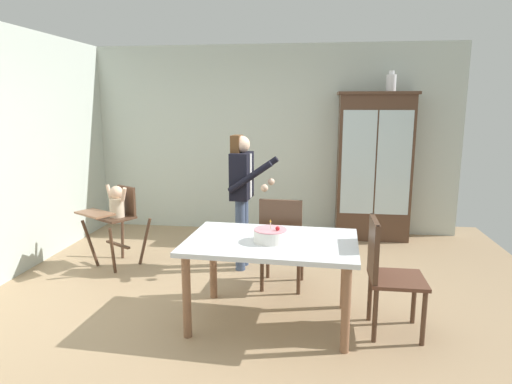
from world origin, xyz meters
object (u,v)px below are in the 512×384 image
at_px(adult_person, 242,185).
at_px(dining_chair_far_side, 282,237).
at_px(dining_chair_right_end, 385,268).
at_px(china_cabinet, 374,166).
at_px(dining_table, 271,251).
at_px(birthday_cake, 270,235).
at_px(ceramic_vase, 391,82).
at_px(high_chair_with_toddler, 116,211).

relative_size(adult_person, dining_chair_far_side, 1.59).
relative_size(adult_person, dining_chair_right_end, 1.59).
height_order(china_cabinet, dining_chair_right_end, china_cabinet).
bearing_deg(dining_chair_right_end, dining_table, 87.12).
bearing_deg(dining_chair_far_side, dining_table, 90.20).
relative_size(birthday_cake, dining_chair_far_side, 0.29).
bearing_deg(ceramic_vase, dining_chair_right_end, -98.29).
bearing_deg(adult_person, dining_chair_far_side, -134.87).
bearing_deg(ceramic_vase, dining_chair_far_side, -123.20).
xyz_separation_m(dining_table, dining_chair_far_side, (0.04, 0.69, -0.09)).
bearing_deg(china_cabinet, dining_chair_far_side, -119.64).
height_order(china_cabinet, dining_table, china_cabinet).
bearing_deg(dining_chair_far_side, adult_person, -46.47).
xyz_separation_m(dining_chair_far_side, dining_chair_right_end, (0.90, -0.75, 0.00)).
height_order(ceramic_vase, dining_chair_far_side, ceramic_vase).
bearing_deg(dining_chair_right_end, china_cabinet, -4.25).
distance_m(china_cabinet, dining_table, 2.94).
bearing_deg(dining_table, adult_person, 109.54).
relative_size(dining_table, dining_chair_right_end, 1.55).
height_order(high_chair_with_toddler, dining_chair_far_side, dining_chair_far_side).
distance_m(china_cabinet, adult_person, 2.13).
distance_m(china_cabinet, dining_chair_far_side, 2.32).
xyz_separation_m(china_cabinet, dining_chair_right_end, (-0.23, -2.73, -0.47)).
distance_m(ceramic_vase, dining_chair_far_side, 2.85).
bearing_deg(dining_chair_right_end, birthday_cake, 90.04).
xyz_separation_m(china_cabinet, dining_chair_far_side, (-1.12, -1.97, -0.47)).
xyz_separation_m(adult_person, dining_chair_right_end, (1.39, -1.33, -0.41)).
bearing_deg(china_cabinet, dining_chair_right_end, -94.76).
distance_m(china_cabinet, high_chair_with_toddler, 3.44).
bearing_deg(high_chair_with_toddler, dining_table, -0.21).
bearing_deg(china_cabinet, adult_person, -139.08).
distance_m(adult_person, dining_chair_right_end, 1.96).
height_order(high_chair_with_toddler, dining_chair_right_end, dining_chair_right_end).
xyz_separation_m(high_chair_with_toddler, dining_chair_far_side, (1.95, -0.46, -0.10)).
bearing_deg(dining_chair_far_side, birthday_cake, 90.04).
bearing_deg(high_chair_with_toddler, ceramic_vase, 56.06).
height_order(china_cabinet, dining_chair_far_side, china_cabinet).
relative_size(china_cabinet, dining_chair_right_end, 2.11).
xyz_separation_m(dining_table, birthday_cake, (-0.00, -0.05, 0.15)).
xyz_separation_m(adult_person, birthday_cake, (0.45, -1.32, -0.17)).
bearing_deg(dining_chair_right_end, adult_person, 46.74).
xyz_separation_m(dining_table, dining_chair_right_end, (0.93, -0.06, -0.09)).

